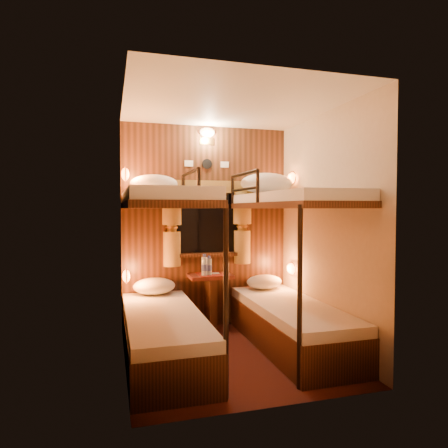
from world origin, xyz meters
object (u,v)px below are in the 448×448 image
object	(u,v)px
table	(210,294)
bottle_right	(209,267)
bunk_left	(163,301)
bunk_right	(290,293)
bottle_left	(204,266)

from	to	relation	value
table	bottle_right	world-z (taller)	bottle_right
bunk_left	bottle_right	bearing A→B (deg)	49.94
bunk_left	bunk_right	bearing A→B (deg)	0.00
bunk_right	table	size ratio (longest dim) A/B	2.90
bunk_left	table	distance (m)	1.02
bunk_right	bottle_right	distance (m)	1.02
bunk_right	bottle_right	xyz separation A→B (m)	(-0.67, 0.74, 0.19)
table	bottle_right	bearing A→B (deg)	-122.09
table	bottle_right	xyz separation A→B (m)	(-0.03, -0.04, 0.33)
table	bottle_left	world-z (taller)	bottle_left
table	bottle_right	size ratio (longest dim) A/B	2.92
bunk_left	bottle_left	world-z (taller)	bunk_left
bottle_left	bottle_right	size ratio (longest dim) A/B	1.11
bunk_right	bottle_left	distance (m)	1.05
bunk_left	bunk_right	distance (m)	1.30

